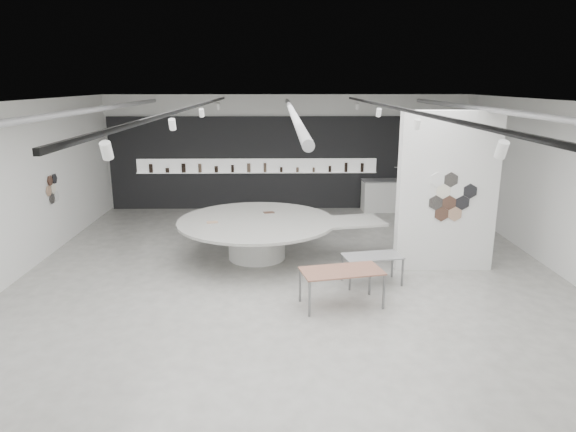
{
  "coord_description": "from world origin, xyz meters",
  "views": [
    {
      "loc": [
        -0.27,
        -10.18,
        4.18
      ],
      "look_at": [
        -0.06,
        1.2,
        1.21
      ],
      "focal_mm": 32.0,
      "sensor_mm": 36.0,
      "label": 1
    }
  ],
  "objects_px": {
    "display_island": "(260,233)",
    "sample_table_stone": "(372,258)",
    "sample_table_wood": "(342,273)",
    "partition_column": "(447,192)",
    "kitchen_counter": "(389,195)"
  },
  "relations": [
    {
      "from": "display_island",
      "to": "sample_table_stone",
      "type": "xyz_separation_m",
      "value": [
        2.44,
        -1.7,
        -0.06
      ]
    },
    {
      "from": "sample_table_wood",
      "to": "display_island",
      "type": "bearing_deg",
      "value": 120.52
    },
    {
      "from": "sample_table_wood",
      "to": "partition_column",
      "type": "bearing_deg",
      "value": 38.07
    },
    {
      "from": "partition_column",
      "to": "display_island",
      "type": "xyz_separation_m",
      "value": [
        -4.23,
        0.78,
        -1.17
      ]
    },
    {
      "from": "display_island",
      "to": "kitchen_counter",
      "type": "xyz_separation_m",
      "value": [
        4.16,
        4.73,
        -0.11
      ]
    },
    {
      "from": "display_island",
      "to": "sample_table_stone",
      "type": "distance_m",
      "value": 2.97
    },
    {
      "from": "partition_column",
      "to": "sample_table_stone",
      "type": "xyz_separation_m",
      "value": [
        -1.79,
        -0.92,
        -1.22
      ]
    },
    {
      "from": "partition_column",
      "to": "sample_table_stone",
      "type": "relative_size",
      "value": 2.74
    },
    {
      "from": "sample_table_stone",
      "to": "kitchen_counter",
      "type": "bearing_deg",
      "value": 75.0
    },
    {
      "from": "display_island",
      "to": "kitchen_counter",
      "type": "relative_size",
      "value": 2.88
    },
    {
      "from": "partition_column",
      "to": "kitchen_counter",
      "type": "relative_size",
      "value": 1.93
    },
    {
      "from": "partition_column",
      "to": "kitchen_counter",
      "type": "height_order",
      "value": "partition_column"
    },
    {
      "from": "sample_table_wood",
      "to": "kitchen_counter",
      "type": "xyz_separation_m",
      "value": [
        2.51,
        7.53,
        -0.14
      ]
    },
    {
      "from": "partition_column",
      "to": "sample_table_wood",
      "type": "bearing_deg",
      "value": -141.93
    },
    {
      "from": "sample_table_stone",
      "to": "kitchen_counter",
      "type": "relative_size",
      "value": 0.7
    }
  ]
}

